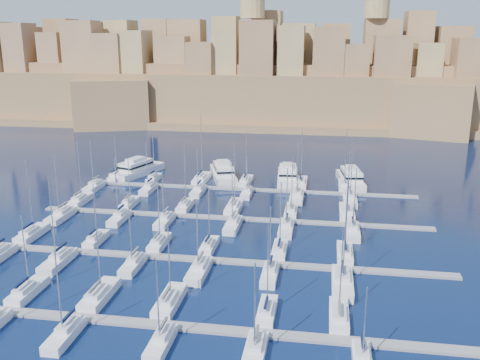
% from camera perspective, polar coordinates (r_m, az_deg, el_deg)
% --- Properties ---
extents(ground, '(600.00, 600.00, 0.00)m').
position_cam_1_polar(ground, '(105.19, -1.99, -5.99)').
color(ground, black).
rests_on(ground, ground).
extents(pontoon_near, '(84.00, 2.00, 0.40)m').
position_cam_1_polar(pontoon_near, '(75.35, -7.15, -15.19)').
color(pontoon_near, slate).
rests_on(pontoon_near, ground).
extents(pontoon_mid_near, '(84.00, 2.00, 0.40)m').
position_cam_1_polar(pontoon_mid_near, '(94.28, -3.41, -8.51)').
color(pontoon_mid_near, slate).
rests_on(pontoon_mid_near, ground).
extents(pontoon_mid_far, '(84.00, 2.00, 0.40)m').
position_cam_1_polar(pontoon_mid_far, '(114.32, -1.02, -4.09)').
color(pontoon_mid_far, slate).
rests_on(pontoon_mid_far, ground).
extents(pontoon_far, '(84.00, 2.00, 0.40)m').
position_cam_1_polar(pontoon_far, '(134.97, 0.62, -1.00)').
color(pontoon_far, slate).
rests_on(pontoon_far, ground).
extents(sailboat_1, '(2.60, 8.67, 12.92)m').
position_cam_1_polar(sailboat_1, '(88.49, -21.73, -10.96)').
color(sailboat_1, white).
rests_on(sailboat_1, ground).
extents(sailboat_2, '(2.94, 9.79, 15.82)m').
position_cam_1_polar(sailboat_2, '(83.96, -14.75, -11.77)').
color(sailboat_2, white).
rests_on(sailboat_2, ground).
extents(sailboat_3, '(2.87, 9.57, 13.11)m').
position_cam_1_polar(sailboat_3, '(80.36, -7.53, -12.68)').
color(sailboat_3, white).
rests_on(sailboat_3, ground).
extents(sailboat_4, '(2.42, 8.05, 13.75)m').
position_cam_1_polar(sailboat_4, '(77.15, 2.88, -13.83)').
color(sailboat_4, white).
rests_on(sailboat_4, ground).
extents(sailboat_5, '(2.64, 8.81, 13.31)m').
position_cam_1_polar(sailboat_5, '(77.21, 10.50, -14.07)').
color(sailboat_5, white).
rests_on(sailboat_5, ground).
extents(sailboat_8, '(2.47, 8.23, 12.95)m').
position_cam_1_polar(sailboat_8, '(75.57, -18.16, -15.34)').
color(sailboat_8, white).
rests_on(sailboat_8, ground).
extents(sailboat_9, '(2.37, 7.89, 12.60)m').
position_cam_1_polar(sailboat_9, '(71.18, -8.43, -16.74)').
color(sailboat_9, white).
rests_on(sailboat_9, ground).
extents(sailboat_10, '(2.53, 8.43, 13.07)m').
position_cam_1_polar(sailboat_10, '(68.67, 1.60, -17.87)').
color(sailboat_10, white).
rests_on(sailboat_10, ground).
extents(sailboat_11, '(2.25, 7.50, 10.75)m').
position_cam_1_polar(sailboat_11, '(68.89, 12.88, -18.21)').
color(sailboat_11, white).
rests_on(sailboat_11, ground).
extents(sailboat_12, '(2.81, 9.36, 15.56)m').
position_cam_1_polar(sailboat_12, '(111.91, -21.31, -5.33)').
color(sailboat_12, white).
rests_on(sailboat_12, ground).
extents(sailboat_13, '(2.33, 7.76, 11.83)m').
position_cam_1_polar(sailboat_13, '(105.20, -15.10, -6.13)').
color(sailboat_13, white).
rests_on(sailboat_13, ground).
extents(sailboat_14, '(2.47, 8.23, 12.82)m').
position_cam_1_polar(sailboat_14, '(101.12, -8.62, -6.63)').
color(sailboat_14, white).
rests_on(sailboat_14, ground).
extents(sailboat_15, '(2.38, 7.92, 11.79)m').
position_cam_1_polar(sailboat_15, '(98.62, -3.34, -7.07)').
color(sailboat_15, white).
rests_on(sailboat_15, ground).
extents(sailboat_16, '(2.50, 8.33, 13.65)m').
position_cam_1_polar(sailboat_16, '(96.99, 4.24, -7.47)').
color(sailboat_16, white).
rests_on(sailboat_16, ground).
extents(sailboat_17, '(2.72, 9.07, 14.48)m').
position_cam_1_polar(sailboat_17, '(97.15, 11.11, -7.69)').
color(sailboat_17, white).
rests_on(sailboat_17, ground).
extents(sailboat_19, '(2.85, 9.50, 16.27)m').
position_cam_1_polar(sailboat_19, '(97.57, -18.83, -8.14)').
color(sailboat_19, white).
rests_on(sailboat_19, ground).
extents(sailboat_20, '(2.45, 8.15, 13.32)m').
position_cam_1_polar(sailboat_20, '(92.91, -11.32, -8.82)').
color(sailboat_20, white).
rests_on(sailboat_20, ground).
extents(sailboat_21, '(2.79, 9.30, 13.49)m').
position_cam_1_polar(sailboat_21, '(89.23, -4.40, -9.59)').
color(sailboat_21, white).
rests_on(sailboat_21, ground).
extents(sailboat_22, '(2.48, 8.25, 12.71)m').
position_cam_1_polar(sailboat_22, '(87.89, 3.22, -9.99)').
color(sailboat_22, white).
rests_on(sailboat_22, ground).
extents(sailboat_23, '(3.24, 10.81, 17.91)m').
position_cam_1_polar(sailboat_23, '(86.45, 10.85, -10.67)').
color(sailboat_23, white).
rests_on(sailboat_23, ground).
extents(sailboat_24, '(2.73, 9.10, 14.88)m').
position_cam_1_polar(sailboat_24, '(130.19, -16.64, -2.04)').
color(sailboat_24, white).
rests_on(sailboat_24, ground).
extents(sailboat_25, '(2.41, 8.04, 11.37)m').
position_cam_1_polar(sailboat_25, '(125.00, -11.69, -2.45)').
color(sailboat_25, white).
rests_on(sailboat_25, ground).
extents(sailboat_26, '(2.51, 8.38, 14.69)m').
position_cam_1_polar(sailboat_26, '(121.21, -5.86, -2.75)').
color(sailboat_26, white).
rests_on(sailboat_26, ground).
extents(sailboat_27, '(3.08, 10.26, 15.19)m').
position_cam_1_polar(sailboat_27, '(119.77, -0.62, -2.88)').
color(sailboat_27, white).
rests_on(sailboat_27, ground).
extents(sailboat_28, '(2.61, 8.69, 12.98)m').
position_cam_1_polar(sailboat_28, '(117.65, 5.48, -3.31)').
color(sailboat_28, white).
rests_on(sailboat_28, ground).
extents(sailboat_29, '(3.17, 10.57, 14.66)m').
position_cam_1_polar(sailboat_29, '(118.45, 11.33, -3.41)').
color(sailboat_29, white).
rests_on(sailboat_29, ground).
extents(sailboat_30, '(2.88, 9.59, 14.83)m').
position_cam_1_polar(sailboat_30, '(120.46, -18.57, -3.62)').
color(sailboat_30, white).
rests_on(sailboat_30, ground).
extents(sailboat_31, '(2.49, 8.31, 14.21)m').
position_cam_1_polar(sailboat_31, '(115.72, -12.76, -3.96)').
color(sailboat_31, white).
rests_on(sailboat_31, ground).
extents(sailboat_32, '(2.53, 8.42, 11.69)m').
position_cam_1_polar(sailboat_32, '(112.43, -8.03, -4.31)').
color(sailboat_32, white).
rests_on(sailboat_32, ground).
extents(sailboat_33, '(2.70, 9.00, 14.95)m').
position_cam_1_polar(sailboat_33, '(108.91, -0.77, -4.80)').
color(sailboat_33, white).
rests_on(sailboat_33, ground).
extents(sailboat_34, '(2.75, 9.17, 13.52)m').
position_cam_1_polar(sailboat_34, '(107.60, 4.95, -5.12)').
color(sailboat_34, white).
rests_on(sailboat_34, ground).
extents(sailboat_35, '(2.67, 8.91, 13.98)m').
position_cam_1_polar(sailboat_35, '(107.68, 11.92, -5.39)').
color(sailboat_35, white).
rests_on(sailboat_35, ground).
extents(sailboat_36, '(2.35, 7.83, 12.46)m').
position_cam_1_polar(sailboat_36, '(148.82, -13.06, 0.36)').
color(sailboat_36, white).
rests_on(sailboat_36, ground).
extents(sailboat_37, '(2.29, 7.63, 12.33)m').
position_cam_1_polar(sailboat_37, '(145.11, -9.18, 0.18)').
color(sailboat_37, white).
rests_on(sailboat_37, ground).
extents(sailboat_38, '(3.16, 10.53, 17.76)m').
position_cam_1_polar(sailboat_38, '(142.99, -4.14, 0.15)').
color(sailboat_38, white).
rests_on(sailboat_38, ground).
extents(sailboat_39, '(2.80, 9.34, 14.28)m').
position_cam_1_polar(sailboat_39, '(140.22, 0.63, -0.14)').
color(sailboat_39, white).
rests_on(sailboat_39, ground).
extents(sailboat_40, '(3.12, 10.39, 14.63)m').
position_cam_1_polar(sailboat_40, '(139.39, 6.49, -0.33)').
color(sailboat_40, white).
rests_on(sailboat_40, ground).
extents(sailboat_41, '(2.78, 9.26, 15.51)m').
position_cam_1_polar(sailboat_41, '(138.85, 11.04, -0.59)').
color(sailboat_41, white).
rests_on(sailboat_41, ground).
extents(sailboat_42, '(2.70, 9.01, 13.06)m').
position_cam_1_polar(sailboat_42, '(140.50, -15.27, -0.67)').
color(sailboat_42, white).
rests_on(sailboat_42, ground).
extents(sailboat_43, '(2.50, 8.34, 13.13)m').
position_cam_1_polar(sailboat_43, '(135.62, -9.73, -0.92)').
color(sailboat_43, white).
rests_on(sailboat_43, ground).
extents(sailboat_44, '(2.51, 8.35, 12.04)m').
position_cam_1_polar(sailboat_44, '(132.13, -4.48, -1.18)').
color(sailboat_44, white).
rests_on(sailboat_44, ground).
extents(sailboat_45, '(2.29, 7.64, 10.28)m').
position_cam_1_polar(sailboat_45, '(130.22, 0.75, -1.40)').
color(sailboat_45, white).
rests_on(sailboat_45, ground).
extents(sailboat_46, '(3.09, 10.31, 15.12)m').
position_cam_1_polar(sailboat_46, '(127.81, 6.07, -1.78)').
color(sailboat_46, white).
rests_on(sailboat_46, ground).
extents(sailboat_47, '(3.13, 10.43, 14.72)m').
position_cam_1_polar(sailboat_47, '(127.77, 11.63, -2.03)').
color(sailboat_47, white).
rests_on(sailboat_47, ground).
extents(motor_yacht_a, '(10.99, 18.77, 5.25)m').
position_cam_1_polar(motor_yacht_a, '(151.95, -10.91, 1.19)').
color(motor_yacht_a, white).
rests_on(motor_yacht_a, ground).
extents(motor_yacht_b, '(10.68, 18.75, 5.25)m').
position_cam_1_polar(motor_yacht_b, '(145.47, -1.80, 0.83)').
color(motor_yacht_b, white).
rests_on(motor_yacht_b, ground).
extents(motor_yacht_c, '(6.37, 17.51, 5.25)m').
position_cam_1_polar(motor_yacht_c, '(142.88, 5.10, 0.50)').
color(motor_yacht_c, white).
rests_on(motor_yacht_c, ground).
extents(motor_yacht_d, '(7.43, 17.35, 5.25)m').
position_cam_1_polar(motor_yacht_d, '(142.58, 11.73, 0.20)').
color(motor_yacht_d, white).
rests_on(motor_yacht_d, ground).
extents(fortified_city, '(460.00, 108.95, 59.52)m').
position_cam_1_polar(fortified_city, '(253.13, 4.82, 10.03)').
color(fortified_city, brown).
rests_on(fortified_city, ground).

